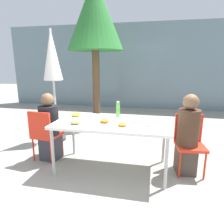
# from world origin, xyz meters

# --- Properties ---
(ground_plane) EXTENTS (24.00, 24.00, 0.00)m
(ground_plane) POSITION_xyz_m (0.00, 0.00, 0.00)
(ground_plane) COLOR gray
(building_facade) EXTENTS (10.00, 0.20, 3.00)m
(building_facade) POSITION_xyz_m (0.00, 4.66, 1.50)
(building_facade) COLOR slate
(building_facade) RESTS_ON ground
(dining_table) EXTENTS (1.68, 0.87, 0.75)m
(dining_table) POSITION_xyz_m (0.00, 0.00, 0.70)
(dining_table) COLOR white
(dining_table) RESTS_ON ground
(chair_left) EXTENTS (0.44, 0.44, 0.86)m
(chair_left) POSITION_xyz_m (-1.15, 0.04, 0.50)
(chair_left) COLOR red
(chair_left) RESTS_ON ground
(person_left) EXTENTS (0.32, 0.32, 1.13)m
(person_left) POSITION_xyz_m (-1.09, 0.12, 0.54)
(person_left) COLOR #383842
(person_left) RESTS_ON ground
(chair_right) EXTENTS (0.44, 0.44, 0.86)m
(chair_right) POSITION_xyz_m (1.13, 0.19, 0.50)
(chair_right) COLOR red
(chair_right) RESTS_ON ground
(person_right) EXTENTS (0.30, 0.30, 1.18)m
(person_right) POSITION_xyz_m (1.09, 0.11, 0.57)
(person_right) COLOR #473D33
(person_right) RESTS_ON ground
(closed_umbrella) EXTENTS (0.38, 0.38, 2.25)m
(closed_umbrella) POSITION_xyz_m (-1.40, 0.95, 1.67)
(closed_umbrella) COLOR #333333
(closed_umbrella) RESTS_ON ground
(plate_0) EXTENTS (0.24, 0.24, 0.07)m
(plate_0) POSITION_xyz_m (-0.47, -0.25, 0.78)
(plate_0) COLOR white
(plate_0) RESTS_ON dining_table
(plate_1) EXTENTS (0.21, 0.21, 0.06)m
(plate_1) POSITION_xyz_m (0.19, -0.22, 0.77)
(plate_1) COLOR white
(plate_1) RESTS_ON dining_table
(plate_2) EXTENTS (0.27, 0.27, 0.07)m
(plate_2) POSITION_xyz_m (-0.63, 0.16, 0.78)
(plate_2) COLOR white
(plate_2) RESTS_ON dining_table
(plate_3) EXTENTS (0.25, 0.25, 0.07)m
(plate_3) POSITION_xyz_m (-0.09, -0.10, 0.78)
(plate_3) COLOR white
(plate_3) RESTS_ON dining_table
(bottle) EXTENTS (0.06, 0.06, 0.25)m
(bottle) POSITION_xyz_m (0.03, 0.32, 0.87)
(bottle) COLOR #51A338
(bottle) RESTS_ON dining_table
(drinking_cup) EXTENTS (0.08, 0.08, 0.10)m
(drinking_cup) POSITION_xyz_m (0.35, 0.06, 0.80)
(drinking_cup) COLOR white
(drinking_cup) RESTS_ON dining_table
(salad_bowl) EXTENTS (0.17, 0.17, 0.06)m
(salad_bowl) POSITION_xyz_m (0.57, -0.08, 0.78)
(salad_bowl) COLOR white
(salad_bowl) RESTS_ON dining_table
(tree_behind_left) EXTENTS (1.49, 1.49, 3.73)m
(tree_behind_left) POSITION_xyz_m (-0.99, 2.56, 2.80)
(tree_behind_left) COLOR brown
(tree_behind_left) RESTS_ON ground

